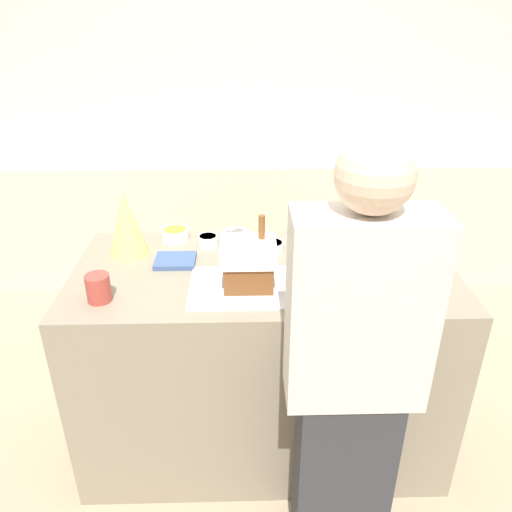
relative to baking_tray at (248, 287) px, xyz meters
name	(u,v)px	position (x,y,z in m)	size (l,w,h in m)	color
ground_plane	(263,432)	(0.07, 0.15, -0.92)	(12.00, 12.00, 0.00)	tan
wall_back	(253,92)	(0.07, 2.18, 0.38)	(8.00, 0.05, 2.60)	beige
back_cabinet_block	(254,216)	(0.07, 1.86, -0.47)	(6.00, 0.60, 0.90)	beige
kitchen_island	(263,358)	(0.07, 0.15, -0.46)	(1.56, 0.76, 0.92)	gray
baking_tray	(248,287)	(0.00, 0.00, 0.00)	(0.45, 0.33, 0.01)	silver
gingerbread_house	(248,263)	(0.00, 0.00, 0.10)	(0.21, 0.16, 0.28)	brown
decorative_tree	(126,224)	(-0.51, 0.31, 0.14)	(0.17, 0.17, 0.28)	#DBD675
candy_bowl_front_corner	(366,244)	(0.52, 0.33, 0.02)	(0.13, 0.13, 0.04)	silver
candy_bowl_near_tray_right	(208,240)	(-0.18, 0.37, 0.02)	(0.09, 0.09, 0.05)	white
candy_bowl_far_right	(272,247)	(0.11, 0.31, 0.02)	(0.11, 0.11, 0.05)	silver
candy_bowl_near_tray_left	(175,234)	(-0.33, 0.44, 0.03)	(0.13, 0.13, 0.05)	white
candy_bowl_behind_tray	(312,242)	(0.29, 0.36, 0.02)	(0.14, 0.14, 0.04)	white
candy_bowl_center_rear	(236,237)	(-0.05, 0.40, 0.03)	(0.13, 0.13, 0.05)	silver
candy_bowl_far_left	(429,254)	(0.77, 0.21, 0.02)	(0.10, 0.10, 0.05)	white
cookbook	(175,261)	(-0.30, 0.21, 0.01)	(0.17, 0.14, 0.02)	#3F598C
mug	(98,288)	(-0.55, -0.07, 0.05)	(0.09, 0.09, 0.10)	#B24238
person	(352,379)	(0.32, -0.43, -0.09)	(0.42, 0.53, 1.61)	#333338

